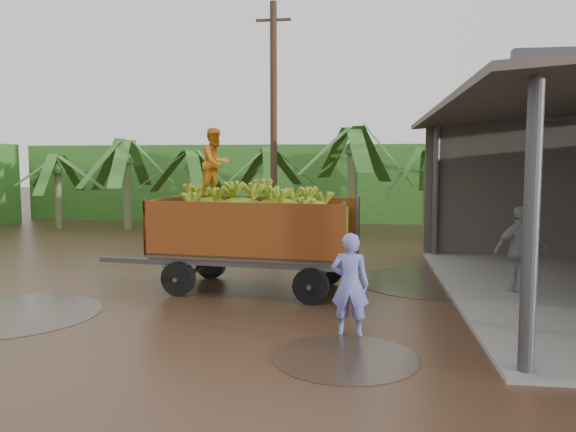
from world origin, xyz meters
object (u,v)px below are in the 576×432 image
at_px(man_blue, 350,284).
at_px(man_grey, 520,251).
at_px(banana_trailer, 255,230).
at_px(utility_pole, 274,122).

bearing_deg(man_blue, man_grey, -132.90).
distance_m(banana_trailer, utility_pole, 8.02).
bearing_deg(man_grey, utility_pole, -58.84).
bearing_deg(man_grey, man_blue, 33.24).
relative_size(man_blue, utility_pole, 0.20).
xyz_separation_m(man_blue, utility_pole, (-2.90, 10.44, 3.32)).
bearing_deg(utility_pole, man_grey, -48.89).
distance_m(man_blue, utility_pole, 11.33).
distance_m(banana_trailer, man_blue, 3.69).
xyz_separation_m(banana_trailer, man_blue, (2.12, -2.98, -0.47)).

